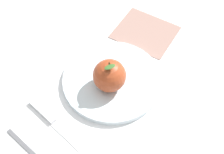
% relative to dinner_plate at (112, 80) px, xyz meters
% --- Properties ---
extents(ground_plane, '(2.40, 2.40, 0.00)m').
position_rel_dinner_plate_xyz_m(ground_plane, '(0.02, -0.03, -0.01)').
color(ground_plane, silver).
extents(dinner_plate, '(0.23, 0.23, 0.01)m').
position_rel_dinner_plate_xyz_m(dinner_plate, '(0.00, 0.00, 0.00)').
color(dinner_plate, silver).
rests_on(dinner_plate, ground_plane).
extents(apple, '(0.07, 0.07, 0.09)m').
position_rel_dinner_plate_xyz_m(apple, '(0.02, -0.01, 0.04)').
color(apple, '#9E3D1E').
rests_on(apple, dinner_plate).
extents(knife, '(0.16, 0.14, 0.01)m').
position_rel_dinner_plate_xyz_m(knife, '(0.10, -0.14, -0.01)').
color(knife, silver).
rests_on(knife, ground_plane).
extents(linen_napkin, '(0.20, 0.20, 0.00)m').
position_rel_dinner_plate_xyz_m(linen_napkin, '(-0.15, 0.10, -0.01)').
color(linen_napkin, gray).
rests_on(linen_napkin, ground_plane).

